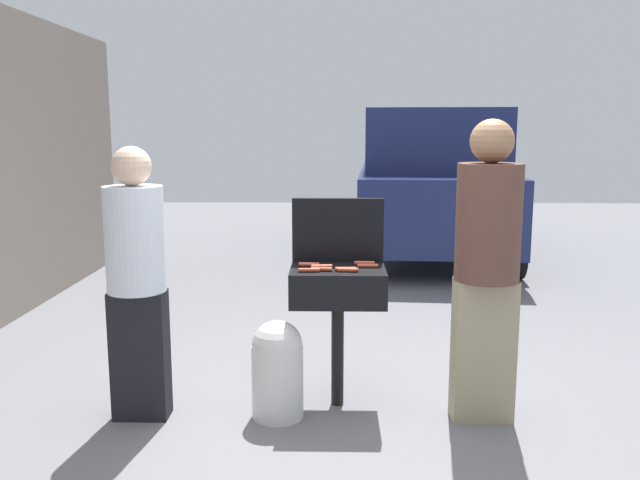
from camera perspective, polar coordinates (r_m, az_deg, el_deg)
name	(u,v)px	position (r m, az deg, el deg)	size (l,w,h in m)	color
ground_plane	(355,416)	(4.26, 3.03, -14.99)	(24.00, 24.00, 0.00)	slate
bbq_grill	(338,290)	(4.19, 1.55, -4.35)	(0.60, 0.44, 0.90)	black
grill_lid_open	(338,230)	(4.33, 1.55, 0.87)	(0.60, 0.05, 0.42)	black
hot_dog_0	(364,263)	(4.26, 3.86, -2.00)	(0.03, 0.03, 0.13)	#B74C33
hot_dog_1	(322,267)	(4.14, 0.14, -2.31)	(0.03, 0.03, 0.13)	#C6593D
hot_dog_2	(348,270)	(4.04, 2.41, -2.61)	(0.03, 0.03, 0.13)	#AD4228
hot_dog_3	(346,269)	(4.07, 2.24, -2.52)	(0.03, 0.03, 0.13)	#AD4228
hot_dog_4	(368,266)	(4.17, 4.14, -2.23)	(0.03, 0.03, 0.13)	#B74C33
hot_dog_5	(321,269)	(4.06, 0.13, -2.54)	(0.03, 0.03, 0.13)	#AD4228
hot_dog_6	(309,270)	(4.04, -0.94, -2.62)	(0.03, 0.03, 0.13)	#AD4228
hot_dog_7	(309,264)	(4.20, -0.96, -2.13)	(0.03, 0.03, 0.13)	#C6593D
propane_tank	(277,367)	(4.14, -3.71, -10.94)	(0.32, 0.32, 0.62)	silver
person_left	(136,274)	(4.12, -15.60, -2.86)	(0.35, 0.35, 1.67)	black
person_right	(487,261)	(4.05, 14.24, -1.79)	(0.38, 0.38, 1.83)	gray
parked_minivan	(429,182)	(9.43, 9.45, 4.95)	(2.27, 4.52, 2.02)	navy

